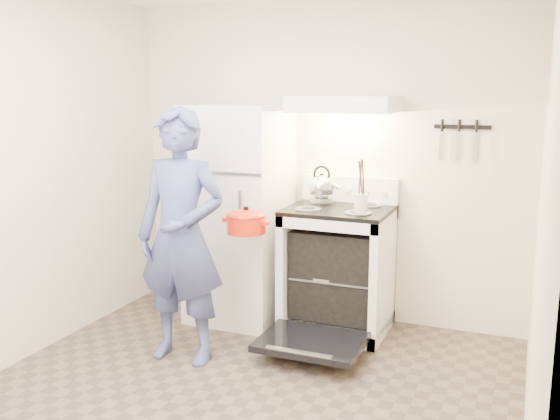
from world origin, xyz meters
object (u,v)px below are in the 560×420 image
(tea_kettle, at_px, (322,186))
(dutch_oven, at_px, (246,224))
(refrigerator, at_px, (240,214))
(stove_body, at_px, (338,271))
(person, at_px, (181,237))

(tea_kettle, distance_m, dutch_oven, 0.76)
(refrigerator, height_order, dutch_oven, refrigerator)
(stove_body, xyz_separation_m, person, (-0.82, -0.90, 0.40))
(stove_body, relative_size, tea_kettle, 3.07)
(dutch_oven, bearing_deg, refrigerator, 119.91)
(tea_kettle, height_order, person, person)
(stove_body, distance_m, tea_kettle, 0.66)
(person, bearing_deg, dutch_oven, 38.83)
(refrigerator, relative_size, stove_body, 1.85)
(refrigerator, xyz_separation_m, dutch_oven, (0.33, -0.57, 0.06))
(person, bearing_deg, stove_body, 44.66)
(refrigerator, distance_m, tea_kettle, 0.70)
(stove_body, bearing_deg, dutch_oven, -128.98)
(person, relative_size, dutch_oven, 5.05)
(tea_kettle, bearing_deg, dutch_oven, -116.05)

